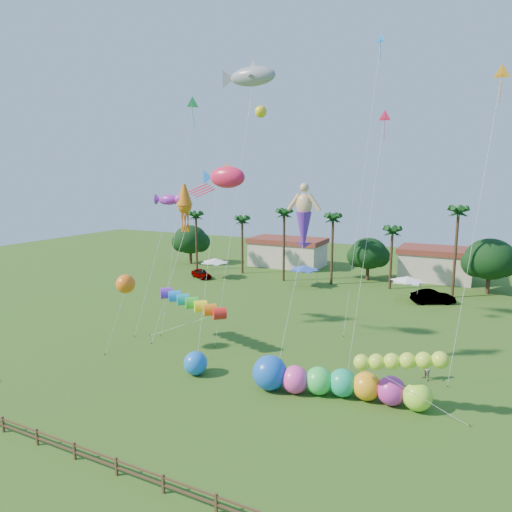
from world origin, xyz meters
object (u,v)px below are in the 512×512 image
at_px(car_a, 201,274).
at_px(blue_ball, 196,363).
at_px(spectator_b, 426,368).
at_px(caterpillar_inflatable, 332,382).
at_px(car_b, 433,297).

relative_size(car_a, blue_ball, 2.21).
relative_size(spectator_b, blue_ball, 1.01).
xyz_separation_m(caterpillar_inflatable, blue_ball, (-10.53, -1.24, -0.13)).
distance_m(spectator_b, caterpillar_inflatable, 8.00).
relative_size(car_a, caterpillar_inflatable, 0.33).
distance_m(car_a, car_b, 32.98).
bearing_deg(car_b, car_a, 63.14).
relative_size(car_b, caterpillar_inflatable, 0.41).
height_order(car_b, blue_ball, blue_ball).
xyz_separation_m(car_a, caterpillar_inflatable, (29.18, -27.80, 0.36)).
xyz_separation_m(car_b, caterpillar_inflatable, (-3.79, -28.54, 0.22)).
xyz_separation_m(spectator_b, blue_ball, (-16.11, -6.98, -0.01)).
xyz_separation_m(car_a, car_b, (32.97, 0.74, 0.14)).
bearing_deg(spectator_b, blue_ball, -106.30).
bearing_deg(blue_ball, car_a, 122.71).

